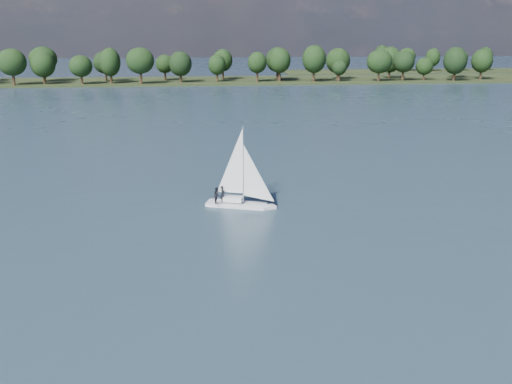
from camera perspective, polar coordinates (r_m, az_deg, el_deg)
ground at (r=128.53m, az=-7.98°, el=6.81°), size 700.00×700.00×0.00m
far_shore at (r=239.82m, az=-7.45°, el=10.87°), size 660.00×40.00×1.50m
far_shore_back at (r=327.62m, az=22.48°, el=11.09°), size 220.00×30.00×1.40m
sailboat at (r=65.30m, az=-1.93°, el=0.85°), size 7.74×4.47×9.83m
treeline at (r=235.18m, az=-8.28°, el=12.71°), size 562.71×74.08×17.26m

